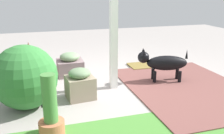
{
  "coord_description": "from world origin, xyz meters",
  "views": [
    {
      "loc": [
        1.28,
        3.63,
        1.51
      ],
      "look_at": [
        0.22,
        0.16,
        0.39
      ],
      "focal_mm": 40.41,
      "sensor_mm": 36.0,
      "label": 1
    }
  ],
  "objects_px": {
    "porch_pillar": "(114,12)",
    "terracotta_pot_tall": "(51,114)",
    "dog": "(163,63)",
    "stone_planter_mid": "(80,84)",
    "terracotta_pot_spiky": "(30,64)",
    "round_shrub": "(25,77)",
    "stone_planter_nearest": "(70,65)",
    "doormat": "(145,65)"
  },
  "relations": [
    {
      "from": "terracotta_pot_spiky",
      "to": "dog",
      "type": "height_order",
      "value": "terracotta_pot_spiky"
    },
    {
      "from": "terracotta_pot_spiky",
      "to": "terracotta_pot_tall",
      "type": "bearing_deg",
      "value": 96.81
    },
    {
      "from": "terracotta_pot_spiky",
      "to": "dog",
      "type": "relative_size",
      "value": 0.83
    },
    {
      "from": "terracotta_pot_spiky",
      "to": "dog",
      "type": "xyz_separation_m",
      "value": [
        -2.13,
        0.6,
        0.0
      ]
    },
    {
      "from": "round_shrub",
      "to": "doormat",
      "type": "distance_m",
      "value": 2.62
    },
    {
      "from": "stone_planter_nearest",
      "to": "porch_pillar",
      "type": "bearing_deg",
      "value": 124.62
    },
    {
      "from": "porch_pillar",
      "to": "stone_planter_mid",
      "type": "distance_m",
      "value": 1.16
    },
    {
      "from": "porch_pillar",
      "to": "terracotta_pot_tall",
      "type": "xyz_separation_m",
      "value": [
        1.04,
        1.13,
        -0.93
      ]
    },
    {
      "from": "porch_pillar",
      "to": "round_shrub",
      "type": "bearing_deg",
      "value": 14.4
    },
    {
      "from": "dog",
      "to": "doormat",
      "type": "xyz_separation_m",
      "value": [
        -0.08,
        -0.91,
        -0.32
      ]
    },
    {
      "from": "stone_planter_nearest",
      "to": "round_shrub",
      "type": "bearing_deg",
      "value": 57.91
    },
    {
      "from": "porch_pillar",
      "to": "round_shrub",
      "type": "relative_size",
      "value": 2.81
    },
    {
      "from": "dog",
      "to": "terracotta_pot_spiky",
      "type": "bearing_deg",
      "value": -15.67
    },
    {
      "from": "dog",
      "to": "terracotta_pot_tall",
      "type": "bearing_deg",
      "value": 30.73
    },
    {
      "from": "terracotta_pot_tall",
      "to": "terracotta_pot_spiky",
      "type": "relative_size",
      "value": 0.99
    },
    {
      "from": "terracotta_pot_spiky",
      "to": "round_shrub",
      "type": "bearing_deg",
      "value": 86.87
    },
    {
      "from": "stone_planter_mid",
      "to": "dog",
      "type": "distance_m",
      "value": 1.48
    },
    {
      "from": "terracotta_pot_tall",
      "to": "dog",
      "type": "relative_size",
      "value": 0.83
    },
    {
      "from": "terracotta_pot_tall",
      "to": "doormat",
      "type": "relative_size",
      "value": 1.08
    },
    {
      "from": "round_shrub",
      "to": "terracotta_pot_spiky",
      "type": "height_order",
      "value": "round_shrub"
    },
    {
      "from": "porch_pillar",
      "to": "stone_planter_nearest",
      "type": "relative_size",
      "value": 5.1
    },
    {
      "from": "stone_planter_mid",
      "to": "terracotta_pot_spiky",
      "type": "relative_size",
      "value": 0.64
    },
    {
      "from": "doormat",
      "to": "terracotta_pot_tall",
      "type": "bearing_deg",
      "value": 45.65
    },
    {
      "from": "round_shrub",
      "to": "stone_planter_nearest",
      "type": "bearing_deg",
      "value": -122.09
    },
    {
      "from": "stone_planter_nearest",
      "to": "doormat",
      "type": "distance_m",
      "value": 1.55
    },
    {
      "from": "stone_planter_mid",
      "to": "round_shrub",
      "type": "distance_m",
      "value": 0.76
    },
    {
      "from": "dog",
      "to": "doormat",
      "type": "height_order",
      "value": "dog"
    },
    {
      "from": "round_shrub",
      "to": "dog",
      "type": "relative_size",
      "value": 1.01
    },
    {
      "from": "stone_planter_mid",
      "to": "terracotta_pot_spiky",
      "type": "xyz_separation_m",
      "value": [
        0.67,
        -0.86,
        0.12
      ]
    },
    {
      "from": "stone_planter_nearest",
      "to": "terracotta_pot_tall",
      "type": "bearing_deg",
      "value": 76.47
    },
    {
      "from": "terracotta_pot_tall",
      "to": "dog",
      "type": "height_order",
      "value": "terracotta_pot_tall"
    },
    {
      "from": "doormat",
      "to": "round_shrub",
      "type": "bearing_deg",
      "value": 29.1
    },
    {
      "from": "stone_planter_mid",
      "to": "dog",
      "type": "relative_size",
      "value": 0.54
    },
    {
      "from": "porch_pillar",
      "to": "doormat",
      "type": "xyz_separation_m",
      "value": [
        -0.96,
        -0.93,
        -1.17
      ]
    },
    {
      "from": "stone_planter_nearest",
      "to": "stone_planter_mid",
      "type": "relative_size",
      "value": 1.04
    },
    {
      "from": "stone_planter_mid",
      "to": "dog",
      "type": "xyz_separation_m",
      "value": [
        -1.46,
        -0.27,
        0.12
      ]
    },
    {
      "from": "porch_pillar",
      "to": "terracotta_pot_spiky",
      "type": "relative_size",
      "value": 3.4
    },
    {
      "from": "stone_planter_nearest",
      "to": "stone_planter_mid",
      "type": "height_order",
      "value": "stone_planter_mid"
    },
    {
      "from": "stone_planter_mid",
      "to": "terracotta_pot_tall",
      "type": "distance_m",
      "value": 0.99
    },
    {
      "from": "round_shrub",
      "to": "terracotta_pot_tall",
      "type": "bearing_deg",
      "value": 108.16
    },
    {
      "from": "stone_planter_nearest",
      "to": "round_shrub",
      "type": "relative_size",
      "value": 0.55
    },
    {
      "from": "terracotta_pot_tall",
      "to": "dog",
      "type": "xyz_separation_m",
      "value": [
        -1.92,
        -1.14,
        0.08
      ]
    }
  ]
}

